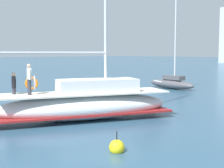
{
  "coord_description": "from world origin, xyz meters",
  "views": [
    {
      "loc": [
        15.69,
        -11.65,
        3.64
      ],
      "look_at": [
        1.92,
        0.99,
        1.8
      ],
      "focal_mm": 52.26,
      "sensor_mm": 36.0,
      "label": 1
    }
  ],
  "objects": [
    {
      "name": "main_sailboat",
      "position": [
        1.94,
        -0.94,
        0.91
      ],
      "size": [
        5.86,
        9.79,
        13.3
      ],
      "color": "silver",
      "rests_on": "ground"
    },
    {
      "name": "mooring_buoy",
      "position": [
        7.26,
        -3.68,
        0.17
      ],
      "size": [
        0.57,
        0.57,
        0.89
      ],
      "color": "yellow",
      "rests_on": "ground"
    },
    {
      "name": "ground_plane",
      "position": [
        0.0,
        0.0,
        0.0
      ],
      "size": [
        400.0,
        400.0,
        0.0
      ],
      "primitive_type": "plane",
      "color": "#2D516B"
    },
    {
      "name": "moored_catamaran",
      "position": [
        -4.04,
        14.52,
        0.63
      ],
      "size": [
        5.79,
        1.95,
        9.67
      ],
      "color": "#4C4C51",
      "rests_on": "ground"
    }
  ]
}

